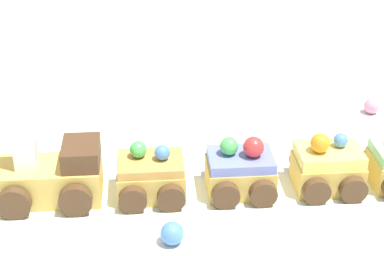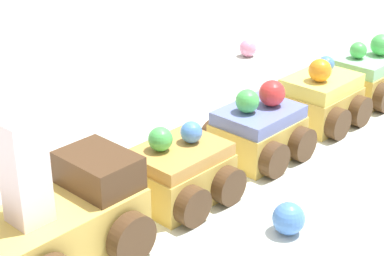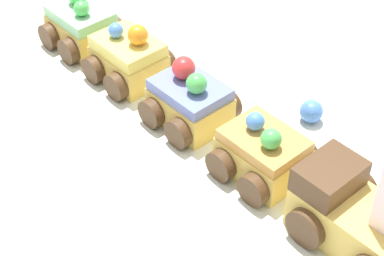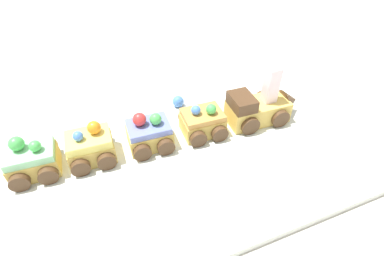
% 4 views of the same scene
% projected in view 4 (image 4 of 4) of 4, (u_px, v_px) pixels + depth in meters
% --- Properties ---
extents(ground_plane, '(10.00, 10.00, 0.00)m').
position_uv_depth(ground_plane, '(173.00, 147.00, 0.51)').
color(ground_plane, beige).
extents(display_board, '(0.74, 0.42, 0.01)m').
position_uv_depth(display_board, '(173.00, 145.00, 0.51)').
color(display_board, silver).
rests_on(display_board, ground_plane).
extents(cake_train_locomotive, '(0.14, 0.08, 0.10)m').
position_uv_depth(cake_train_locomotive, '(262.00, 106.00, 0.54)').
color(cake_train_locomotive, '#E0BC56').
rests_on(cake_train_locomotive, display_board).
extents(cake_car_caramel, '(0.07, 0.08, 0.06)m').
position_uv_depth(cake_car_caramel, '(203.00, 122.00, 0.51)').
color(cake_car_caramel, '#E0BC56').
rests_on(cake_car_caramel, display_board).
extents(cake_car_blueberry, '(0.07, 0.08, 0.06)m').
position_uv_depth(cake_car_blueberry, '(149.00, 134.00, 0.49)').
color(cake_car_blueberry, '#E0BC56').
rests_on(cake_car_blueberry, display_board).
extents(cake_car_lemon, '(0.07, 0.08, 0.07)m').
position_uv_depth(cake_car_lemon, '(91.00, 147.00, 0.46)').
color(cake_car_lemon, '#E0BC56').
rests_on(cake_car_lemon, display_board).
extents(cake_car_mint, '(0.07, 0.08, 0.07)m').
position_uv_depth(cake_car_mint, '(33.00, 160.00, 0.44)').
color(cake_car_mint, '#E0BC56').
rests_on(cake_car_mint, display_board).
extents(gumball_blue, '(0.02, 0.02, 0.02)m').
position_uv_depth(gumball_blue, '(178.00, 101.00, 0.58)').
color(gumball_blue, '#4C84E0').
rests_on(gumball_blue, display_board).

